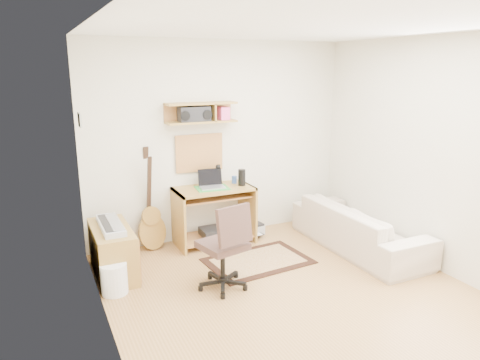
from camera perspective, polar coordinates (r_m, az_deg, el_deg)
name	(u,v)px	position (r m, az deg, el deg)	size (l,w,h in m)	color
floor	(298,298)	(4.72, 7.33, -14.61)	(3.60, 4.00, 0.01)	#A27643
ceiling	(307,26)	(4.16, 8.51, 18.79)	(3.60, 4.00, 0.01)	white
back_wall	(220,141)	(6.00, -2.60, 4.95)	(3.60, 0.01, 2.60)	beige
left_wall	(104,195)	(3.62, -16.86, -1.80)	(0.01, 4.00, 2.60)	beige
right_wall	(441,156)	(5.44, 24.09, 2.76)	(0.01, 4.00, 2.60)	beige
wall_shelf	(201,113)	(5.72, -4.94, 8.50)	(0.90, 0.25, 0.26)	#A27B39
cork_board	(199,153)	(5.89, -5.19, 3.46)	(0.64, 0.03, 0.49)	#A78553
wall_photo	(80,120)	(5.02, -19.65, 7.18)	(0.02, 0.20, 0.15)	#4C8CBF
desk	(214,215)	(5.89, -3.30, -4.50)	(1.00, 0.55, 0.75)	#A27B39
laptop	(212,179)	(5.73, -3.56, 0.09)	(0.31, 0.31, 0.24)	silver
speaker	(242,177)	(5.86, 0.23, 0.32)	(0.10, 0.10, 0.21)	black
desk_lamp	(220,174)	(5.93, -2.56, 0.78)	(0.09, 0.09, 0.28)	black
pencil_cup	(234,180)	(5.99, -0.74, 0.05)	(0.07, 0.07, 0.10)	#305192
boombox	(194,115)	(5.68, -5.85, 8.24)	(0.39, 0.18, 0.20)	black
rug	(258,261)	(5.46, 2.31, -10.19)	(1.19, 0.79, 0.02)	tan
task_chair	(223,245)	(4.68, -2.23, -8.25)	(0.49, 0.49, 0.95)	#3A2722
cabinet	(113,251)	(5.23, -15.85, -8.68)	(0.40, 0.90, 0.55)	#A27B39
music_keyboard	(111,225)	(5.13, -16.08, -5.53)	(0.22, 0.70, 0.06)	#B2B5BA
guitar	(151,200)	(5.70, -11.26, -2.44)	(0.35, 0.22, 1.31)	#A47932
waste_basket	(114,279)	(4.87, -15.67, -11.94)	(0.27, 0.27, 0.32)	white
printer	(247,228)	(6.26, 0.90, -6.16)	(0.40, 0.31, 0.15)	#A5A8AA
sofa	(359,220)	(5.89, 14.86, -4.90)	(1.95, 0.57, 0.76)	#BBAA94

